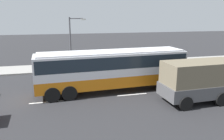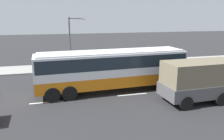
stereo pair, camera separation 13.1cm
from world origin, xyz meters
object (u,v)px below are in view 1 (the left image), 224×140
Objects in this scene: pedestrian_at_crossing at (113,56)px; pedestrian_near_curb at (126,57)px; coach_bus at (113,66)px; cargo_truck at (212,79)px; street_lamp at (72,39)px.

pedestrian_near_curb is at bearing 96.53° from pedestrian_at_crossing.
coach_bus is at bearing 24.28° from pedestrian_at_crossing.
pedestrian_at_crossing is at bearing 105.26° from cargo_truck.
cargo_truck reaches higher than pedestrian_at_crossing.
pedestrian_near_curb is at bearing 100.29° from cargo_truck.
pedestrian_near_curb is at bearing 63.08° from coach_bus.
cargo_truck is 14.78m from street_lamp.
pedestrian_near_curb is at bearing 6.42° from street_lamp.
cargo_truck is 13.77m from pedestrian_at_crossing.
coach_bus is 9.76m from pedestrian_at_crossing.
pedestrian_near_curb is 6.87m from street_lamp.
pedestrian_near_curb is 1.66m from pedestrian_at_crossing.
cargo_truck is 12.57m from pedestrian_near_curb.
street_lamp is at bearing 126.13° from cargo_truck.
street_lamp is at bearing 145.49° from pedestrian_near_curb.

